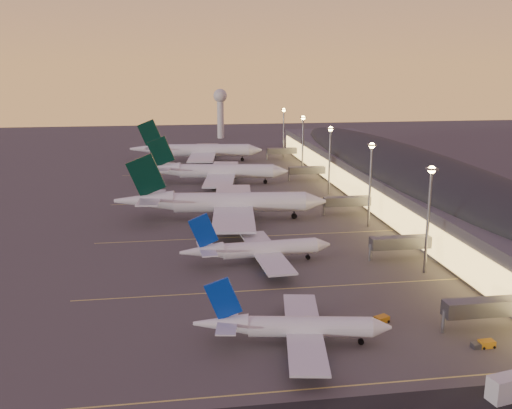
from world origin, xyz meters
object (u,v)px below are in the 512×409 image
object	(u,v)px
baggage_tug_a	(484,344)
airliner_wide_far	(197,151)
radar_tower	(220,105)
airliner_wide_mid	(214,171)
catering_truck_a	(510,388)
airliner_narrow_north	(257,250)
baggage_tug_b	(380,320)
airliner_narrow_south	(293,327)
airliner_wide_near	(221,203)

from	to	relation	value
baggage_tug_a	airliner_wide_far	bearing A→B (deg)	98.88
radar_tower	baggage_tug_a	distance (m)	297.96
airliner_wide_mid	catering_truck_a	size ratio (longest dim) A/B	8.73
airliner_narrow_north	radar_tower	bearing A→B (deg)	82.95
radar_tower	baggage_tug_b	size ratio (longest dim) A/B	7.27
airliner_narrow_north	airliner_wide_mid	xyz separation A→B (m)	(-3.37, 99.27, 1.57)
catering_truck_a	airliner_wide_far	bearing A→B (deg)	87.77
airliner_wide_mid	airliner_wide_far	distance (m)	57.09
airliner_wide_mid	airliner_wide_far	size ratio (longest dim) A/B	0.92
baggage_tug_a	baggage_tug_b	bearing A→B (deg)	138.45
airliner_narrow_south	airliner_narrow_north	world-z (taller)	airliner_narrow_north
airliner_wide_far	radar_tower	xyz separation A→B (m)	(20.29, 91.37, 16.33)
radar_tower	baggage_tug_b	bearing A→B (deg)	-88.84
airliner_narrow_north	baggage_tug_a	bearing A→B (deg)	-60.09
radar_tower	baggage_tug_b	xyz separation A→B (m)	(5.77, -284.48, -21.31)
baggage_tug_b	airliner_wide_near	bearing A→B (deg)	84.36
baggage_tug_a	radar_tower	bearing A→B (deg)	91.58
baggage_tug_b	catering_truck_a	size ratio (longest dim) A/B	0.63
airliner_narrow_south	baggage_tug_a	bearing A→B (deg)	-1.17
airliner_wide_mid	radar_tower	size ratio (longest dim) A/B	1.91
radar_tower	airliner_wide_near	bearing A→B (deg)	-94.93
radar_tower	catering_truck_a	world-z (taller)	radar_tower
airliner_narrow_south	baggage_tug_b	size ratio (longest dim) A/B	7.88
airliner_narrow_north	airliner_wide_mid	distance (m)	99.34
baggage_tug_b	catering_truck_a	world-z (taller)	catering_truck_a
airliner_narrow_north	baggage_tug_b	bearing A→B (deg)	-67.75
airliner_wide_far	baggage_tug_a	world-z (taller)	airliner_wide_far
airliner_wide_far	radar_tower	distance (m)	95.01
airliner_narrow_south	airliner_wide_far	distance (m)	199.10
airliner_narrow_south	catering_truck_a	xyz separation A→B (m)	(28.42, -21.46, -1.48)
airliner_wide_near	airliner_wide_mid	size ratio (longest dim) A/B	1.09
airliner_wide_near	catering_truck_a	size ratio (longest dim) A/B	9.49
airliner_wide_far	baggage_tug_a	distance (m)	209.20
airliner_wide_near	radar_tower	size ratio (longest dim) A/B	2.08
baggage_tug_a	baggage_tug_b	world-z (taller)	baggage_tug_b
airliner_wide_mid	radar_tower	distance (m)	150.08
airliner_wide_near	airliner_wide_far	distance (m)	113.84
baggage_tug_b	catering_truck_a	distance (m)	29.10
airliner_narrow_north	catering_truck_a	size ratio (longest dim) A/B	5.41
airliner_wide_far	baggage_tug_a	bearing A→B (deg)	-71.59
catering_truck_a	airliner_narrow_south	bearing A→B (deg)	131.41
airliner_wide_near	baggage_tug_a	distance (m)	99.10
airliner_narrow_south	airliner_wide_near	world-z (taller)	airliner_wide_near
airliner_narrow_north	airliner_wide_near	bearing A→B (deg)	92.76
airliner_narrow_north	baggage_tug_a	xyz separation A→B (m)	(33.06, -48.93, -2.99)
radar_tower	baggage_tug_b	world-z (taller)	radar_tower
baggage_tug_a	catering_truck_a	xyz separation A→B (m)	(-4.70, -15.27, 1.21)
airliner_wide_mid	airliner_wide_far	bearing A→B (deg)	103.46
airliner_wide_mid	baggage_tug_a	xyz separation A→B (m)	(36.43, -148.20, -4.56)
airliner_narrow_north	radar_tower	xyz separation A→B (m)	(12.55, 247.56, 18.32)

